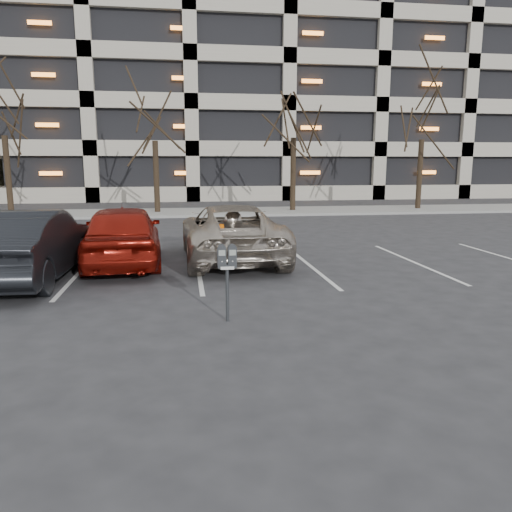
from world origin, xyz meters
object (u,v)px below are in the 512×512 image
suv_silver (231,232)px  car_dark (29,245)px  tree_c (294,91)px  parking_meter (227,264)px  tree_a (0,84)px  car_red (123,234)px  tree_d (424,95)px  tree_b (153,94)px

suv_silver → car_dark: size_ratio=1.13×
tree_c → suv_silver: bearing=-109.6°
parking_meter → car_dark: 5.37m
tree_a → parking_meter: 20.66m
parking_meter → car_red: bearing=113.1°
car_dark → suv_silver: bearing=-157.1°
tree_c → suv_silver: size_ratio=1.58×
tree_c → tree_d: bearing=0.0°
tree_c → suv_silver: 14.43m
tree_a → car_red: size_ratio=1.85×
tree_a → suv_silver: tree_a is taller
suv_silver → car_red: bearing=5.6°
tree_a → tree_d: (21.00, 0.00, -0.08)m
tree_a → tree_c: (14.00, 0.00, -0.01)m
tree_a → suv_silver: size_ratio=1.58×
tree_d → car_dark: 22.20m
parking_meter → car_red: 5.42m
tree_a → tree_c: tree_a is taller
tree_c → car_red: (-7.25, -12.93, -5.37)m
suv_silver → car_dark: car_dark is taller
car_red → car_dark: 2.33m
tree_a → car_dark: size_ratio=1.79×
tree_b → tree_c: bearing=0.0°
tree_d → suv_silver: bearing=-132.3°
car_red → tree_d: bearing=-141.4°
tree_d → car_dark: tree_d is taller
tree_c → car_dark: bearing=-122.4°
tree_b → parking_meter: bearing=-83.8°
car_red → suv_silver: bearing=-176.8°
tree_b → car_red: bearing=-91.1°
tree_c → car_dark: tree_c is taller
tree_b → tree_d: tree_d is taller
tree_a → car_dark: tree_a is taller
car_red → car_dark: car_dark is taller
tree_b → car_dark: 15.36m
tree_c → parking_meter: (-5.06, -17.89, -5.19)m
parking_meter → tree_a: bearing=115.8°
parking_meter → car_dark: car_dark is taller
tree_c → car_dark: size_ratio=1.79×
tree_c → tree_d: 7.00m
suv_silver → car_red: (-2.77, -0.33, 0.04)m
tree_b → parking_meter: tree_b is taller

